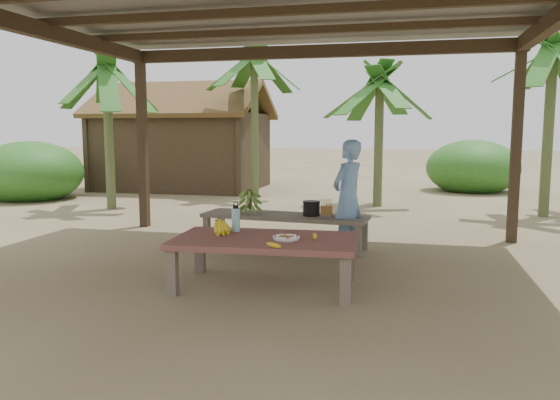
% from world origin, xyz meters
% --- Properties ---
extents(ground, '(80.00, 80.00, 0.00)m').
position_xyz_m(ground, '(0.00, 0.00, 0.00)').
color(ground, brown).
rests_on(ground, ground).
extents(pavilion, '(6.60, 5.60, 2.95)m').
position_xyz_m(pavilion, '(-0.01, -0.01, 2.78)').
color(pavilion, black).
rests_on(pavilion, ground).
extents(work_table, '(1.85, 1.10, 0.50)m').
position_xyz_m(work_table, '(-0.01, -0.61, 0.43)').
color(work_table, brown).
rests_on(work_table, ground).
extents(bench, '(2.25, 0.81, 0.45)m').
position_xyz_m(bench, '(-0.22, 1.21, 0.39)').
color(bench, brown).
rests_on(bench, ground).
extents(ripe_banana_bunch, '(0.29, 0.26, 0.16)m').
position_xyz_m(ripe_banana_bunch, '(-0.55, -0.52, 0.58)').
color(ripe_banana_bunch, yellow).
rests_on(ripe_banana_bunch, work_table).
extents(plate, '(0.26, 0.26, 0.04)m').
position_xyz_m(plate, '(0.21, -0.66, 0.52)').
color(plate, white).
rests_on(plate, work_table).
extents(loose_banana_front, '(0.16, 0.06, 0.04)m').
position_xyz_m(loose_banana_front, '(0.18, -1.03, 0.52)').
color(loose_banana_front, yellow).
rests_on(loose_banana_front, work_table).
extents(loose_banana_side, '(0.08, 0.16, 0.04)m').
position_xyz_m(loose_banana_side, '(0.48, -0.53, 0.52)').
color(loose_banana_side, yellow).
rests_on(loose_banana_side, work_table).
extents(water_flask, '(0.09, 0.09, 0.32)m').
position_xyz_m(water_flask, '(-0.40, -0.35, 0.63)').
color(water_flask, '#44BDD4').
rests_on(water_flask, work_table).
extents(green_banana_stalk, '(0.32, 0.32, 0.34)m').
position_xyz_m(green_banana_stalk, '(-0.72, 1.26, 0.62)').
color(green_banana_stalk, '#598C2D').
rests_on(green_banana_stalk, bench).
extents(cooking_pot, '(0.22, 0.22, 0.19)m').
position_xyz_m(cooking_pot, '(0.14, 1.19, 0.54)').
color(cooking_pot, black).
rests_on(cooking_pot, bench).
extents(skewer_rack, '(0.19, 0.10, 0.24)m').
position_xyz_m(skewer_rack, '(0.35, 1.11, 0.57)').
color(skewer_rack, '#A57F47').
rests_on(skewer_rack, bench).
extents(woman, '(0.56, 0.63, 1.44)m').
position_xyz_m(woman, '(0.62, 1.19, 0.72)').
color(woman, '#6B96CB').
rests_on(woman, ground).
extents(hut, '(4.40, 3.43, 2.85)m').
position_xyz_m(hut, '(-4.50, 8.00, 1.10)').
color(hut, black).
rests_on(hut, ground).
extents(banana_plant_ne, '(1.80, 1.80, 3.22)m').
position_xyz_m(banana_plant_ne, '(3.78, 4.85, 2.73)').
color(banana_plant_ne, '#596638').
rests_on(banana_plant_ne, ground).
extents(banana_plant_n, '(1.80, 1.80, 2.81)m').
position_xyz_m(banana_plant_n, '(0.77, 5.56, 2.33)').
color(banana_plant_n, '#596638').
rests_on(banana_plant_n, ground).
extents(banana_plant_nw, '(1.80, 1.80, 3.50)m').
position_xyz_m(banana_plant_nw, '(-2.12, 6.52, 3.00)').
color(banana_plant_nw, '#596638').
rests_on(banana_plant_nw, ground).
extents(banana_plant_w, '(1.80, 1.80, 3.01)m').
position_xyz_m(banana_plant_w, '(-4.39, 3.99, 2.52)').
color(banana_plant_w, '#596638').
rests_on(banana_plant_w, ground).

